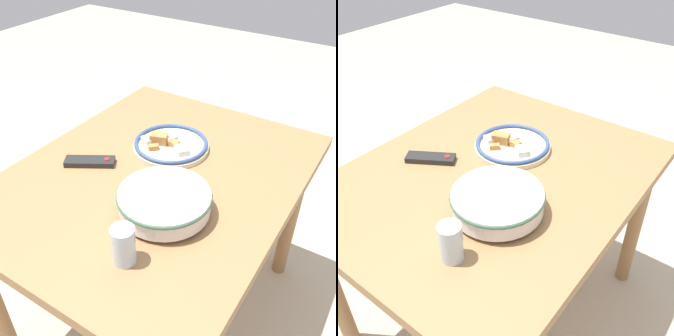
{
  "view_description": "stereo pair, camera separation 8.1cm",
  "coord_description": "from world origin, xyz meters",
  "views": [
    {
      "loc": [
        -0.87,
        -0.61,
        1.52
      ],
      "look_at": [
        0.0,
        -0.05,
        0.77
      ],
      "focal_mm": 42.0,
      "sensor_mm": 36.0,
      "label": 1
    },
    {
      "loc": [
        -0.83,
        -0.67,
        1.52
      ],
      "look_at": [
        0.0,
        -0.05,
        0.77
      ],
      "focal_mm": 42.0,
      "sensor_mm": 36.0,
      "label": 2
    }
  ],
  "objects": [
    {
      "name": "ground_plane",
      "position": [
        0.0,
        0.0,
        0.0
      ],
      "size": [
        8.0,
        8.0,
        0.0
      ],
      "primitive_type": "plane",
      "color": "#B7A88E"
    },
    {
      "name": "dining_table",
      "position": [
        0.0,
        0.0,
        0.64
      ],
      "size": [
        1.11,
        0.89,
        0.73
      ],
      "color": "olive",
      "rests_on": "ground_plane"
    },
    {
      "name": "noodle_bowl",
      "position": [
        -0.15,
        -0.13,
        0.78
      ],
      "size": [
        0.28,
        0.28,
        0.07
      ],
      "color": "silver",
      "rests_on": "dining_table"
    },
    {
      "name": "food_plate",
      "position": [
        0.15,
        0.04,
        0.75
      ],
      "size": [
        0.28,
        0.28,
        0.05
      ],
      "color": "beige",
      "rests_on": "dining_table"
    },
    {
      "name": "tv_remote",
      "position": [
        -0.08,
        0.22,
        0.74
      ],
      "size": [
        0.13,
        0.17,
        0.02
      ],
      "rotation": [
        0.0,
        0.0,
        3.69
      ],
      "color": "black",
      "rests_on": "dining_table"
    },
    {
      "name": "drinking_glass",
      "position": [
        -0.36,
        -0.15,
        0.79
      ],
      "size": [
        0.06,
        0.06,
        0.11
      ],
      "color": "silver",
      "rests_on": "dining_table"
    }
  ]
}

